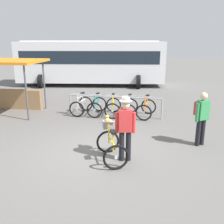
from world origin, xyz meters
TOP-DOWN VIEW (x-y plane):
  - ground_plane at (0.00, 0.00)m, footprint 80.00×80.00m
  - bike_rack_rail at (-0.20, 3.50)m, footprint 3.91×0.07m
  - racked_bike_white at (-1.70, 3.68)m, footprint 0.75×1.14m
  - racked_bike_teal at (-1.00, 3.68)m, footprint 0.70×1.11m
  - racked_bike_yellow at (-0.30, 3.68)m, footprint 0.80×1.18m
  - racked_bike_blue at (0.40, 3.68)m, footprint 0.70×1.11m
  - racked_bike_orange at (1.10, 3.69)m, footprint 0.81×1.18m
  - featured_bicycle at (0.39, -0.36)m, footprint 1.03×1.26m
  - person_with_featured_bike at (0.78, -0.38)m, footprint 0.52×0.32m
  - pedestrian_with_backpack at (2.87, 1.07)m, footprint 0.47×0.46m
  - bus_distant at (-3.22, 10.88)m, footprint 10.26×4.37m
  - market_stall at (-4.87, 3.55)m, footprint 3.22×2.46m

SIDE VIEW (x-z plane):
  - ground_plane at x=0.00m, z-range 0.00..0.00m
  - racked_bike_white at x=-1.70m, z-range -0.12..0.85m
  - racked_bike_yellow at x=-0.30m, z-range -0.12..0.85m
  - racked_bike_orange at x=1.10m, z-range -0.12..0.85m
  - racked_bike_teal at x=-1.00m, z-range -0.12..0.85m
  - racked_bike_blue at x=0.40m, z-range -0.12..0.85m
  - featured_bicycle at x=0.39m, z-range -0.06..1.03m
  - bike_rack_rail at x=-0.20m, z-range 0.25..1.12m
  - pedestrian_with_backpack at x=2.87m, z-range 0.12..1.76m
  - person_with_featured_bike at x=0.78m, z-range 0.09..1.81m
  - market_stall at x=-4.87m, z-range 0.24..2.54m
  - bus_distant at x=-3.22m, z-range 0.20..3.28m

